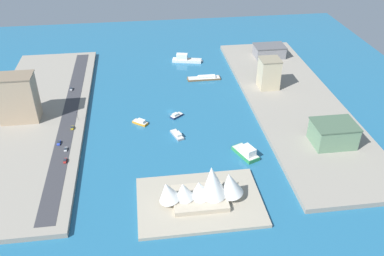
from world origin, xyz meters
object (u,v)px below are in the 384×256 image
object	(u,v)px
ferry_green_doubledeck	(246,152)
patrol_launch_navy	(176,115)
terminal_long_green	(333,134)
warehouse_low_gray	(269,51)
hatchback_blue	(59,143)
opera_landmark	(204,188)
water_taxi_orange	(140,122)
taxi_yellow_cab	(72,128)
ferry_white_commuter	(185,59)
barge_flat_brown	(204,78)
pickup_red	(65,161)
yacht_sleek_gray	(177,135)
traffic_light_waterfront	(77,114)
sedan_silver	(71,89)
apartment_midrise_tan	(17,98)
van_white	(66,149)
office_block_beige	(269,73)

from	to	relation	value
ferry_green_doubledeck	patrol_launch_navy	size ratio (longest dim) A/B	2.07
terminal_long_green	warehouse_low_gray	xyz separation A→B (m)	(-1.11, -147.96, -2.06)
hatchback_blue	opera_landmark	distance (m)	108.82
water_taxi_orange	taxi_yellow_cab	distance (m)	47.82
ferry_white_commuter	water_taxi_orange	size ratio (longest dim) A/B	2.53
barge_flat_brown	pickup_red	xyz separation A→B (m)	(105.92, 110.74, 3.01)
patrol_launch_navy	barge_flat_brown	bearing A→B (deg)	-117.13
yacht_sleek_gray	traffic_light_waterfront	bearing A→B (deg)	-20.70
ferry_white_commuter	sedan_silver	size ratio (longest dim) A/B	5.79
apartment_midrise_tan	van_white	size ratio (longest dim) A/B	7.98
office_block_beige	apartment_midrise_tan	size ratio (longest dim) A/B	0.72
barge_flat_brown	sedan_silver	distance (m)	113.32
sedan_silver	hatchback_blue	distance (m)	78.36
barge_flat_brown	van_white	xyz separation A→B (m)	(107.07, 98.16, 2.89)
apartment_midrise_tan	terminal_long_green	world-z (taller)	apartment_midrise_tan
terminal_long_green	hatchback_blue	xyz separation A→B (m)	(179.56, -23.47, -6.77)
sedan_silver	apartment_midrise_tan	bearing A→B (deg)	54.33
apartment_midrise_tan	van_white	world-z (taller)	apartment_midrise_tan
van_white	pickup_red	bearing A→B (deg)	95.23
office_block_beige	barge_flat_brown	bearing A→B (deg)	-30.12
ferry_green_doubledeck	hatchback_blue	world-z (taller)	ferry_green_doubledeck
hatchback_blue	taxi_yellow_cab	distance (m)	18.99
yacht_sleek_gray	pickup_red	size ratio (longest dim) A/B	3.16
barge_flat_brown	taxi_yellow_cab	xyz separation A→B (m)	(105.55, 72.41, 2.91)
barge_flat_brown	hatchback_blue	bearing A→B (deg)	38.72
sedan_silver	opera_landmark	bearing A→B (deg)	121.32
hatchback_blue	barge_flat_brown	bearing A→B (deg)	-141.28
yacht_sleek_gray	taxi_yellow_cab	bearing A→B (deg)	-11.12
warehouse_low_gray	opera_landmark	world-z (taller)	opera_landmark
office_block_beige	yacht_sleek_gray	bearing A→B (deg)	35.55
patrol_launch_navy	apartment_midrise_tan	world-z (taller)	apartment_midrise_tan
office_block_beige	pickup_red	size ratio (longest dim) A/B	5.33
ferry_white_commuter	patrol_launch_navy	bearing A→B (deg)	79.35
yacht_sleek_gray	taxi_yellow_cab	size ratio (longest dim) A/B	3.35
barge_flat_brown	traffic_light_waterfront	xyz separation A→B (m)	(102.84, 60.31, 6.37)
sedan_silver	taxi_yellow_cab	world-z (taller)	sedan_silver
yacht_sleek_gray	water_taxi_orange	bearing A→B (deg)	-38.55
water_taxi_orange	apartment_midrise_tan	xyz separation A→B (m)	(84.87, -12.69, 19.26)
apartment_midrise_tan	opera_landmark	world-z (taller)	apartment_midrise_tan
patrol_launch_navy	sedan_silver	distance (m)	95.16
water_taxi_orange	traffic_light_waterfront	world-z (taller)	traffic_light_waterfront
ferry_white_commuter	sedan_silver	world-z (taller)	ferry_white_commuter
hatchback_blue	opera_landmark	size ratio (longest dim) A/B	0.10
van_white	ferry_green_doubledeck	bearing A→B (deg)	171.62
water_taxi_orange	opera_landmark	xyz separation A→B (m)	(-32.73, 88.44, 9.47)
apartment_midrise_tan	pickup_red	world-z (taller)	apartment_midrise_tan
ferry_white_commuter	apartment_midrise_tan	size ratio (longest dim) A/B	0.86
office_block_beige	opera_landmark	xyz separation A→B (m)	(74.05, 126.96, -4.95)
apartment_midrise_tan	sedan_silver	distance (m)	54.57
patrol_launch_navy	opera_landmark	xyz separation A→B (m)	(-5.60, 94.63, 9.68)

